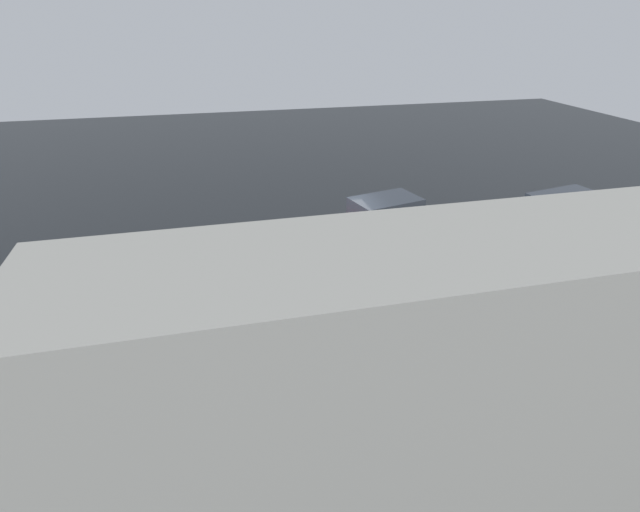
% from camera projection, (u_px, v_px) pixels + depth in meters
% --- Properties ---
extents(ground_plane, '(60.00, 60.00, 0.00)m').
position_uv_depth(ground_plane, '(338.00, 256.00, 18.06)').
color(ground_plane, black).
extents(kerb_strip, '(24.00, 3.20, 0.04)m').
position_uv_depth(kerb_strip, '(377.00, 317.00, 14.39)').
color(kerb_strip, gray).
rests_on(kerb_strip, ground).
extents(moving_hatchback, '(4.19, 2.55, 2.06)m').
position_uv_depth(moving_hatchback, '(379.00, 227.00, 17.83)').
color(moving_hatchback, red).
rests_on(moving_hatchback, ground).
extents(parked_sedan, '(4.55, 2.52, 1.98)m').
position_uv_depth(parked_sedan, '(557.00, 221.00, 18.43)').
color(parked_sedan, black).
rests_on(parked_sedan, ground).
extents(fire_hydrant, '(0.42, 0.31, 0.80)m').
position_uv_depth(fire_hydrant, '(257.00, 294.00, 14.80)').
color(fire_hydrant, gold).
rests_on(fire_hydrant, ground).
extents(pedestrian, '(0.32, 0.56, 1.62)m').
position_uv_depth(pedestrian, '(217.00, 288.00, 14.05)').
color(pedestrian, '#B2262D').
rests_on(pedestrian, ground).
extents(metal_railing, '(10.97, 0.04, 1.05)m').
position_uv_depth(metal_railing, '(461.00, 327.00, 12.68)').
color(metal_railing, '#B7BABF').
rests_on(metal_railing, ground).
extents(sign_post, '(0.07, 0.44, 2.40)m').
position_uv_depth(sign_post, '(210.00, 282.00, 13.06)').
color(sign_post, '#4C4C51').
rests_on(sign_post, ground).
extents(building_block, '(11.47, 2.40, 5.46)m').
position_uv_depth(building_block, '(471.00, 405.00, 7.36)').
color(building_block, slate).
rests_on(building_block, ground).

